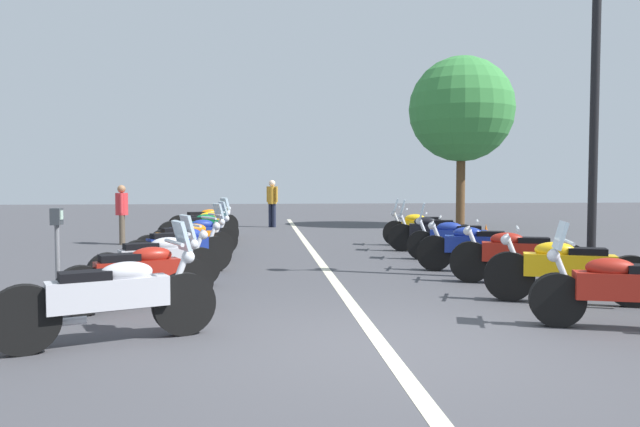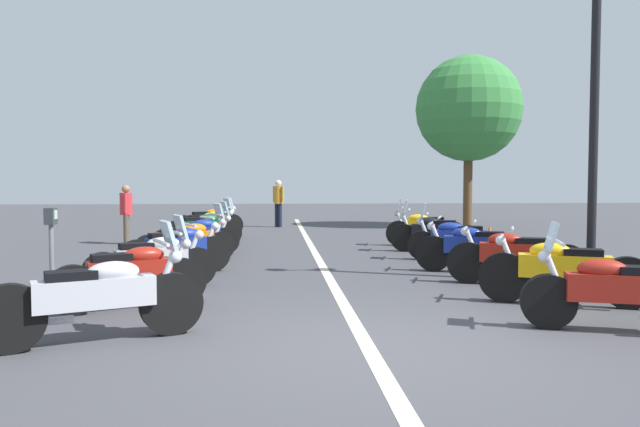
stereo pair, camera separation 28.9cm
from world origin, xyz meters
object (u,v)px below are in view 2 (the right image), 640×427
object	(u,v)px
motorcycle_left_row_8	(209,221)
motorcycle_right_row_2	(515,256)
motorcycle_right_row_0	(616,290)
motorcycle_right_row_5	(434,232)
motorcycle_left_row_1	(132,274)
motorcycle_left_row_7	(207,225)
motorcycle_right_row_1	(563,270)
motorcycle_left_row_3	(177,248)
motorcycle_left_row_2	(153,260)
motorcycle_right_row_4	(458,239)
motorcycle_left_row_5	(197,235)
motorcycle_right_row_6	(424,228)
bystander_1	(126,210)
street_lamp_twin_globe	(595,58)
parking_meter	(51,238)
traffic_cone_2	(628,279)
roadside_tree_0	(469,109)
bystander_0	(278,199)
motorcycle_left_row_0	(98,296)
motorcycle_left_row_4	(187,240)
motorcycle_left_row_6	(203,228)
motorcycle_right_row_3	(476,247)
traffic_cone_1	(490,238)

from	to	relation	value
motorcycle_left_row_8	motorcycle_right_row_2	distance (m)	10.55
motorcycle_right_row_0	motorcycle_right_row_5	world-z (taller)	motorcycle_right_row_5
motorcycle_left_row_1	motorcycle_left_row_7	size ratio (longest dim) A/B	0.99
motorcycle_left_row_7	motorcycle_right_row_1	size ratio (longest dim) A/B	0.90
motorcycle_left_row_3	motorcycle_right_row_5	size ratio (longest dim) A/B	0.91
motorcycle_left_row_2	motorcycle_right_row_4	size ratio (longest dim) A/B	0.90
motorcycle_left_row_8	motorcycle_right_row_2	size ratio (longest dim) A/B	0.97
motorcycle_left_row_5	motorcycle_right_row_0	world-z (taller)	same
motorcycle_right_row_6	motorcycle_left_row_2	bearing A→B (deg)	59.23
motorcycle_right_row_6	bystander_1	bearing A→B (deg)	4.65
motorcycle_left_row_2	street_lamp_twin_globe	bearing A→B (deg)	-23.70
motorcycle_left_row_7	motorcycle_right_row_6	xyz separation A→B (m)	(-1.57, -5.63, 0.00)
motorcycle_left_row_5	parking_meter	size ratio (longest dim) A/B	1.47
traffic_cone_2	roadside_tree_0	bearing A→B (deg)	-8.70
parking_meter	bystander_0	distance (m)	14.14
motorcycle_right_row_6	traffic_cone_2	size ratio (longest dim) A/B	3.23
motorcycle_right_row_5	parking_meter	size ratio (longest dim) A/B	1.58
roadside_tree_0	motorcycle_left_row_7	bearing A→B (deg)	118.50
bystander_0	motorcycle_left_row_0	bearing A→B (deg)	39.18
motorcycle_left_row_1	motorcycle_right_row_1	xyz separation A→B (m)	(-0.15, -5.61, 0.01)
motorcycle_left_row_4	motorcycle_left_row_6	distance (m)	2.99
motorcycle_right_row_6	motorcycle_right_row_3	bearing A→B (deg)	100.43
motorcycle_left_row_2	motorcycle_right_row_3	distance (m)	5.61
traffic_cone_2	motorcycle_right_row_1	bearing A→B (deg)	105.75
bystander_1	motorcycle_left_row_1	bearing A→B (deg)	-85.47
motorcycle_right_row_2	motorcycle_right_row_3	xyz separation A→B (m)	(1.32, 0.19, -0.00)
motorcycle_left_row_1	motorcycle_left_row_4	bearing A→B (deg)	64.80
bystander_0	motorcycle_left_row_7	bearing A→B (deg)	25.59
motorcycle_right_row_4	parking_meter	xyz separation A→B (m)	(-4.05, 6.72, 0.44)
motorcycle_left_row_6	parking_meter	distance (m)	7.21
motorcycle_right_row_1	motorcycle_right_row_2	world-z (taller)	motorcycle_right_row_1
motorcycle_right_row_6	bystander_1	xyz separation A→B (m)	(1.09, 7.69, 0.44)
motorcycle_left_row_0	motorcycle_right_row_0	xyz separation A→B (m)	(0.06, -5.48, -0.02)
motorcycle_right_row_3	motorcycle_right_row_6	xyz separation A→B (m)	(4.56, -0.18, 0.00)
motorcycle_left_row_2	motorcycle_left_row_4	size ratio (longest dim) A/B	0.98
motorcycle_left_row_1	motorcycle_right_row_5	world-z (taller)	motorcycle_right_row_5
motorcycle_left_row_7	street_lamp_twin_globe	size ratio (longest dim) A/B	0.35
motorcycle_left_row_4	motorcycle_right_row_4	world-z (taller)	motorcycle_right_row_4
motorcycle_left_row_0	motorcycle_left_row_3	distance (m)	4.59
motorcycle_left_row_5	motorcycle_left_row_7	world-z (taller)	motorcycle_left_row_7
parking_meter	traffic_cone_2	xyz separation A→B (m)	(-0.20, -7.83, -0.61)
motorcycle_right_row_2	traffic_cone_2	bearing A→B (deg)	149.83
motorcycle_left_row_0	traffic_cone_1	world-z (taller)	motorcycle_left_row_0
traffic_cone_2	motorcycle_left_row_4	bearing A→B (deg)	56.98
motorcycle_left_row_2	motorcycle_right_row_5	size ratio (longest dim) A/B	0.92
motorcycle_right_row_0	motorcycle_right_row_6	size ratio (longest dim) A/B	1.01
traffic_cone_1	roadside_tree_0	distance (m)	8.47
motorcycle_left_row_2	motorcycle_left_row_5	world-z (taller)	motorcycle_left_row_5
motorcycle_right_row_3	roadside_tree_0	distance (m)	12.03
motorcycle_right_row_3	motorcycle_right_row_4	world-z (taller)	motorcycle_right_row_4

